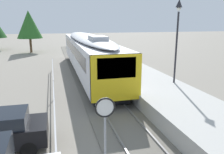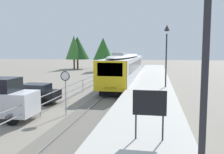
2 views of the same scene
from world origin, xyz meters
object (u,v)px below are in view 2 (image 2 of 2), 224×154
(platform_lamp_near_end, at_px, (207,19))
(platform_lamp_mid_platform, at_px, (167,44))
(commuter_train, at_px, (125,66))
(parked_hatchback_black, at_px, (34,93))
(platform_notice_board, at_px, (150,105))
(speed_limit_sign, at_px, (65,82))

(platform_lamp_near_end, bearing_deg, platform_lamp_mid_platform, 90.00)
(commuter_train, xyz_separation_m, platform_lamp_mid_platform, (4.58, -7.93, 2.47))
(commuter_train, xyz_separation_m, platform_lamp_near_end, (4.58, -25.36, 2.47))
(platform_lamp_near_end, bearing_deg, commuter_train, 100.23)
(platform_lamp_mid_platform, xyz_separation_m, parked_hatchback_black, (-10.12, -4.37, -3.83))
(platform_lamp_near_end, distance_m, parked_hatchback_black, 16.96)
(platform_lamp_near_end, xyz_separation_m, platform_notice_board, (-1.02, 4.37, -2.44))
(commuter_train, relative_size, platform_lamp_mid_platform, 3.75)
(commuter_train, relative_size, speed_limit_sign, 7.16)
(platform_lamp_mid_platform, relative_size, speed_limit_sign, 1.91)
(platform_lamp_mid_platform, distance_m, parked_hatchback_black, 11.67)
(speed_limit_sign, xyz_separation_m, parked_hatchback_black, (-3.70, 2.87, -1.33))
(speed_limit_sign, relative_size, parked_hatchback_black, 0.70)
(platform_notice_board, bearing_deg, platform_lamp_near_end, -76.88)
(platform_lamp_near_end, bearing_deg, platform_notice_board, 103.12)
(commuter_train, bearing_deg, parked_hatchback_black, -114.26)
(platform_lamp_mid_platform, xyz_separation_m, platform_notice_board, (-1.02, -13.06, -2.44))
(speed_limit_sign, bearing_deg, commuter_train, 83.07)
(commuter_train, distance_m, parked_hatchback_black, 13.56)
(platform_lamp_mid_platform, bearing_deg, parked_hatchback_black, -156.66)
(platform_lamp_near_end, relative_size, platform_notice_board, 2.97)
(commuter_train, bearing_deg, platform_notice_board, -80.38)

